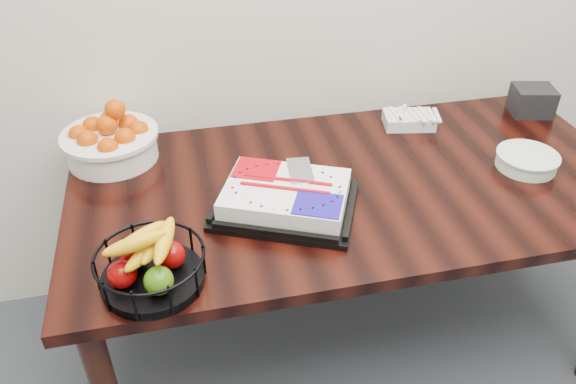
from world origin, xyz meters
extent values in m
cube|color=black|center=(0.00, 2.00, 0.73)|extent=(1.80, 0.90, 0.04)
cylinder|color=black|center=(-0.82, 2.37, 0.35)|extent=(0.07, 0.07, 0.71)
cylinder|color=black|center=(0.82, 2.37, 0.35)|extent=(0.07, 0.07, 0.71)
cube|color=black|center=(-0.25, 1.90, 0.76)|extent=(0.50, 0.45, 0.02)
cube|color=white|center=(-0.25, 1.90, 0.80)|extent=(0.43, 0.38, 0.06)
cube|color=#A6030C|center=(-0.36, 1.97, 0.83)|extent=(0.17, 0.16, 0.00)
cube|color=#190C8D|center=(-0.15, 1.83, 0.83)|extent=(0.17, 0.16, 0.00)
cube|color=silver|center=(-0.23, 1.99, 0.83)|extent=(0.09, 0.15, 0.00)
cylinder|color=white|center=(-0.76, 2.31, 0.80)|extent=(0.30, 0.30, 0.10)
cylinder|color=white|center=(-0.76, 2.31, 0.84)|extent=(0.32, 0.32, 0.01)
cylinder|color=black|center=(-0.64, 1.67, 0.76)|extent=(0.26, 0.26, 0.03)
torus|color=black|center=(-0.64, 1.67, 0.84)|extent=(0.27, 0.27, 0.01)
cylinder|color=white|center=(0.57, 1.95, 0.77)|extent=(0.19, 0.19, 0.04)
cylinder|color=white|center=(0.57, 1.95, 0.80)|extent=(0.20, 0.20, 0.01)
cube|color=silver|center=(0.30, 2.30, 0.77)|extent=(0.20, 0.15, 0.05)
cube|color=black|center=(0.80, 2.30, 0.80)|extent=(0.17, 0.16, 0.10)
camera|label=1|loc=(-0.54, 0.60, 1.75)|focal=35.00mm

